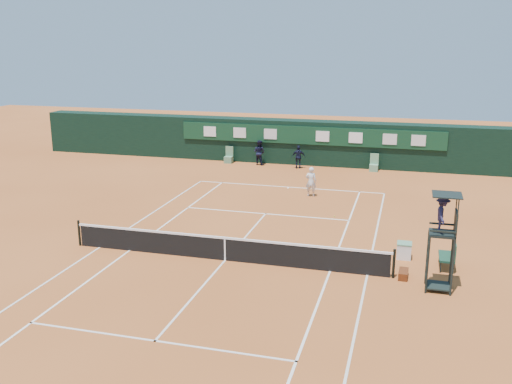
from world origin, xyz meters
TOP-DOWN VIEW (x-y plane):
  - ground at (0.00, 0.00)m, footprint 90.00×90.00m
  - court_lines at (0.00, 0.00)m, footprint 11.05×23.85m
  - tennis_net at (0.00, 0.00)m, footprint 12.90×0.10m
  - back_wall at (0.00, 18.74)m, footprint 40.00×1.65m
  - linesman_chair_left at (-5.50, 17.48)m, footprint 0.55×0.50m
  - linesman_chair_right at (4.50, 17.48)m, footprint 0.55×0.50m
  - umpire_chair at (7.91, -0.62)m, footprint 0.96×0.95m
  - player_bench at (8.40, 1.49)m, footprint 0.55×1.20m
  - tennis_bag at (6.76, 0.12)m, footprint 0.35×0.75m
  - cooler at (6.73, 2.09)m, footprint 0.57×0.57m
  - tennis_ball at (3.37, 6.80)m, footprint 0.06×0.06m
  - player at (1.58, 10.27)m, footprint 0.60×0.40m
  - ball_kid_left at (-3.28, 17.48)m, footprint 0.99×0.88m
  - ball_kid_right at (-0.45, 17.05)m, footprint 0.97×0.57m

SIDE VIEW (x-z plane):
  - ground at x=0.00m, z-range 0.00..0.00m
  - court_lines at x=0.00m, z-range 0.00..0.01m
  - tennis_ball at x=3.37m, z-range 0.00..0.06m
  - tennis_bag at x=6.76m, z-range 0.00..0.28m
  - linesman_chair_left at x=-5.50m, z-range -0.26..0.89m
  - linesman_chair_right at x=4.50m, z-range -0.26..0.89m
  - cooler at x=6.73m, z-range 0.00..0.65m
  - tennis_net at x=0.00m, z-range -0.04..1.06m
  - player_bench at x=8.40m, z-range 0.05..1.15m
  - ball_kid_right at x=-0.45m, z-range 0.00..1.55m
  - player at x=1.58m, z-range 0.00..1.65m
  - ball_kid_left at x=-3.28m, z-range 0.00..1.71m
  - back_wall at x=0.00m, z-range 0.01..3.01m
  - umpire_chair at x=7.91m, z-range 0.75..4.17m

